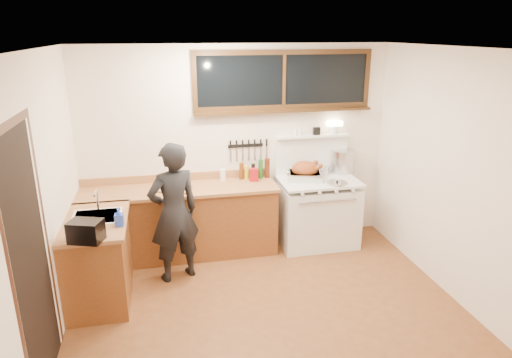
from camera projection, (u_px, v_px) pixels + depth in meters
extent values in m
cube|color=brown|center=(269.00, 311.00, 4.71)|extent=(4.00, 3.50, 0.02)
cube|color=white|center=(237.00, 147.00, 5.95)|extent=(4.00, 0.05, 2.60)
cube|color=white|center=(342.00, 292.00, 2.65)|extent=(4.00, 0.05, 2.60)
cube|color=white|center=(40.00, 208.00, 3.90)|extent=(0.05, 3.50, 2.60)
cube|color=white|center=(460.00, 178.00, 4.71)|extent=(0.05, 3.50, 2.60)
cube|color=white|center=(271.00, 46.00, 3.89)|extent=(4.00, 3.50, 0.05)
cube|color=brown|center=(180.00, 223.00, 5.76)|extent=(2.40, 0.60, 0.86)
cube|color=#A46D41|center=(179.00, 190.00, 5.61)|extent=(2.44, 0.64, 0.04)
cube|color=#A46D41|center=(177.00, 177.00, 5.86)|extent=(2.40, 0.03, 0.10)
sphere|color=#B78C38|center=(92.00, 218.00, 5.22)|extent=(0.03, 0.03, 0.03)
sphere|color=#B78C38|center=(137.00, 215.00, 5.32)|extent=(0.03, 0.03, 0.03)
sphere|color=#B78C38|center=(181.00, 211.00, 5.42)|extent=(0.03, 0.03, 0.03)
sphere|color=#B78C38|center=(222.00, 208.00, 5.52)|extent=(0.03, 0.03, 0.03)
sphere|color=#B78C38|center=(258.00, 205.00, 5.61)|extent=(0.03, 0.03, 0.03)
cube|color=brown|center=(99.00, 261.00, 4.81)|extent=(0.60, 1.05, 0.86)
cube|color=#A46D41|center=(95.00, 222.00, 4.68)|extent=(0.64, 1.09, 0.04)
cube|color=white|center=(97.00, 222.00, 4.76)|extent=(0.45, 0.40, 0.14)
cube|color=white|center=(97.00, 217.00, 4.74)|extent=(0.50, 0.45, 0.01)
cylinder|color=silver|center=(97.00, 200.00, 4.87)|extent=(0.02, 0.02, 0.24)
cylinder|color=silver|center=(95.00, 193.00, 4.76)|extent=(0.02, 0.18, 0.02)
cube|color=white|center=(317.00, 214.00, 6.08)|extent=(1.00, 0.70, 0.82)
cube|color=white|center=(318.00, 181.00, 5.93)|extent=(1.02, 0.72, 0.03)
cube|color=white|center=(326.00, 216.00, 5.73)|extent=(0.88, 0.02, 0.46)
cylinder|color=silver|center=(328.00, 201.00, 5.63)|extent=(0.75, 0.02, 0.02)
cylinder|color=white|center=(303.00, 194.00, 5.54)|extent=(0.04, 0.03, 0.04)
cylinder|color=white|center=(320.00, 193.00, 5.59)|extent=(0.04, 0.03, 0.04)
cylinder|color=white|center=(337.00, 192.00, 5.63)|extent=(0.04, 0.03, 0.04)
cylinder|color=white|center=(353.00, 191.00, 5.67)|extent=(0.04, 0.03, 0.04)
cube|color=white|center=(311.00, 155.00, 6.15)|extent=(1.00, 0.05, 0.50)
cube|color=white|center=(313.00, 136.00, 6.04)|extent=(1.00, 0.12, 0.03)
cylinder|color=white|center=(334.00, 130.00, 6.07)|extent=(0.11, 0.11, 0.11)
cube|color=#FFE5B2|center=(335.00, 123.00, 6.05)|extent=(0.20, 0.10, 0.07)
cube|color=black|center=(317.00, 131.00, 6.03)|extent=(0.09, 0.05, 0.10)
cylinder|color=white|center=(300.00, 132.00, 5.98)|extent=(0.04, 0.04, 0.09)
cylinder|color=white|center=(295.00, 132.00, 5.97)|extent=(0.04, 0.04, 0.09)
cube|color=black|center=(284.00, 80.00, 5.77)|extent=(2.20, 0.01, 0.62)
cube|color=black|center=(284.00, 52.00, 5.66)|extent=(2.32, 0.04, 0.06)
cube|color=black|center=(283.00, 107.00, 5.87)|extent=(2.32, 0.04, 0.06)
cube|color=black|center=(194.00, 82.00, 5.54)|extent=(0.06, 0.04, 0.62)
cube|color=black|center=(367.00, 78.00, 5.99)|extent=(0.06, 0.04, 0.62)
cube|color=black|center=(284.00, 80.00, 5.76)|extent=(0.04, 0.04, 0.62)
cube|color=black|center=(284.00, 111.00, 5.84)|extent=(2.32, 0.13, 0.03)
cube|color=black|center=(33.00, 265.00, 3.47)|extent=(0.01, 0.86, 2.10)
cube|color=black|center=(15.00, 300.00, 3.02)|extent=(0.01, 0.07, 2.10)
cube|color=black|center=(47.00, 238.00, 3.92)|extent=(0.01, 0.07, 2.10)
cube|color=black|center=(9.00, 124.00, 3.13)|extent=(0.01, 1.04, 0.07)
cube|color=black|center=(245.00, 146.00, 5.93)|extent=(0.46, 0.02, 0.04)
cube|color=silver|center=(231.00, 155.00, 5.91)|extent=(0.02, 0.00, 0.18)
cube|color=black|center=(230.00, 144.00, 5.87)|extent=(0.02, 0.02, 0.10)
cube|color=silver|center=(237.00, 155.00, 5.93)|extent=(0.02, 0.00, 0.18)
cube|color=black|center=(237.00, 144.00, 5.88)|extent=(0.02, 0.02, 0.10)
cube|color=silver|center=(243.00, 154.00, 5.94)|extent=(0.02, 0.00, 0.18)
cube|color=black|center=(243.00, 144.00, 5.90)|extent=(0.02, 0.02, 0.10)
cube|color=silver|center=(249.00, 154.00, 5.96)|extent=(0.03, 0.00, 0.18)
cube|color=black|center=(249.00, 143.00, 5.91)|extent=(0.02, 0.02, 0.10)
cube|color=silver|center=(255.00, 154.00, 5.97)|extent=(0.03, 0.00, 0.18)
cube|color=black|center=(255.00, 143.00, 5.93)|extent=(0.02, 0.02, 0.10)
cube|color=silver|center=(261.00, 153.00, 5.99)|extent=(0.03, 0.00, 0.18)
cube|color=black|center=(261.00, 143.00, 5.95)|extent=(0.02, 0.02, 0.10)
cube|color=silver|center=(267.00, 153.00, 6.01)|extent=(0.03, 0.00, 0.18)
cube|color=black|center=(267.00, 143.00, 5.96)|extent=(0.02, 0.02, 0.10)
imported|color=black|center=(174.00, 213.00, 5.09)|extent=(0.69, 0.57, 1.62)
imported|color=blue|center=(119.00, 217.00, 4.50)|extent=(0.09, 0.09, 0.18)
cube|color=black|center=(86.00, 231.00, 4.17)|extent=(0.34, 0.29, 0.20)
cube|color=#A46D41|center=(174.00, 189.00, 5.55)|extent=(0.46, 0.40, 0.02)
ellipsoid|color=brown|center=(174.00, 184.00, 5.53)|extent=(0.25, 0.21, 0.12)
sphere|color=brown|center=(182.00, 180.00, 5.59)|extent=(0.05, 0.05, 0.05)
sphere|color=brown|center=(182.00, 183.00, 5.50)|extent=(0.05, 0.05, 0.05)
cube|color=silver|center=(305.00, 176.00, 5.92)|extent=(0.50, 0.42, 0.10)
cube|color=#3F3F42|center=(305.00, 173.00, 5.91)|extent=(0.44, 0.36, 0.03)
torus|color=silver|center=(288.00, 173.00, 5.86)|extent=(0.04, 0.10, 0.10)
torus|color=silver|center=(321.00, 171.00, 5.95)|extent=(0.04, 0.10, 0.10)
ellipsoid|color=brown|center=(305.00, 169.00, 5.89)|extent=(0.39, 0.33, 0.22)
cylinder|color=brown|center=(315.00, 169.00, 5.83)|extent=(0.13, 0.08, 0.09)
sphere|color=brown|center=(320.00, 166.00, 5.83)|extent=(0.07, 0.07, 0.07)
cylinder|color=brown|center=(311.00, 165.00, 5.98)|extent=(0.13, 0.08, 0.09)
sphere|color=brown|center=(316.00, 163.00, 5.98)|extent=(0.07, 0.07, 0.07)
cylinder|color=silver|center=(342.00, 161.00, 6.21)|extent=(0.38, 0.38, 0.31)
cylinder|color=silver|center=(323.00, 171.00, 6.12)|extent=(0.17, 0.17, 0.11)
cylinder|color=black|center=(322.00, 165.00, 6.22)|extent=(0.05, 0.15, 0.02)
cylinder|color=silver|center=(337.00, 183.00, 5.76)|extent=(0.28, 0.28, 0.02)
sphere|color=black|center=(337.00, 182.00, 5.75)|extent=(0.03, 0.03, 0.03)
cube|color=maroon|center=(254.00, 175.00, 5.85)|extent=(0.13, 0.11, 0.16)
cylinder|color=white|center=(223.00, 175.00, 5.87)|extent=(0.10, 0.10, 0.15)
cylinder|color=black|center=(241.00, 171.00, 5.91)|extent=(0.06, 0.06, 0.22)
cylinder|color=black|center=(247.00, 172.00, 5.93)|extent=(0.06, 0.06, 0.18)
cylinder|color=black|center=(253.00, 171.00, 5.95)|extent=(0.05, 0.05, 0.20)
cylinder|color=black|center=(261.00, 169.00, 5.96)|extent=(0.06, 0.06, 0.25)
cylinder|color=black|center=(267.00, 168.00, 5.97)|extent=(0.07, 0.07, 0.26)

